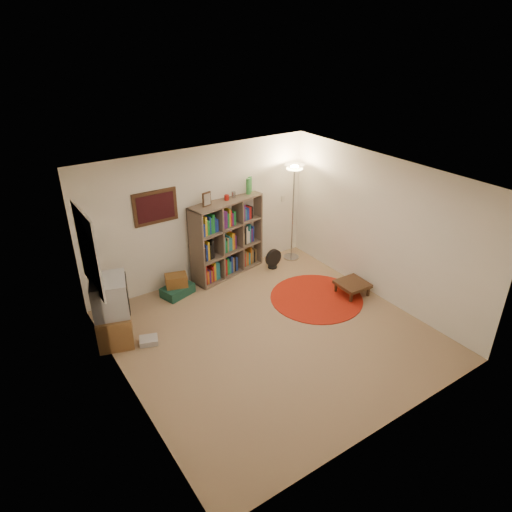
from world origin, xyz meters
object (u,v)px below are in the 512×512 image
(floor_fan, at_px, (273,259))
(suitcase, at_px, (178,290))
(tv_stand, at_px, (113,311))
(side_table, at_px, (352,284))
(bookshelf, at_px, (226,239))
(floor_lamp, at_px, (294,182))

(floor_fan, xyz_separation_m, suitcase, (-2.01, 0.14, -0.11))
(tv_stand, xyz_separation_m, side_table, (3.95, -1.07, -0.31))
(bookshelf, relative_size, suitcase, 2.85)
(bookshelf, distance_m, floor_fan, 1.07)
(tv_stand, height_order, suitcase, tv_stand)
(side_table, bearing_deg, tv_stand, 164.82)
(tv_stand, relative_size, side_table, 1.99)
(floor_fan, xyz_separation_m, tv_stand, (-3.35, -0.51, 0.31))
(tv_stand, relative_size, suitcase, 1.68)
(floor_fan, bearing_deg, floor_lamp, 10.36)
(floor_lamp, xyz_separation_m, floor_fan, (-0.57, -0.15, -1.44))
(floor_lamp, bearing_deg, tv_stand, -170.46)
(side_table, bearing_deg, suitcase, 146.73)
(floor_lamp, relative_size, floor_fan, 4.90)
(bookshelf, xyz_separation_m, tv_stand, (-2.48, -0.85, -0.22))
(floor_lamp, height_order, side_table, floor_lamp)
(bookshelf, height_order, tv_stand, bookshelf)
(suitcase, distance_m, side_table, 3.14)
(floor_fan, height_order, suitcase, floor_fan)
(side_table, bearing_deg, floor_lamp, 91.34)
(suitcase, bearing_deg, floor_lamp, -16.46)
(floor_fan, bearing_deg, tv_stand, -175.72)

